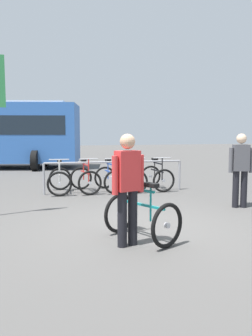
# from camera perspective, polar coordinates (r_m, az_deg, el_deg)

# --- Properties ---
(ground_plane) EXTENTS (80.00, 80.00, 0.00)m
(ground_plane) POSITION_cam_1_polar(r_m,az_deg,el_deg) (6.07, 2.33, -9.87)
(ground_plane) COLOR #514F4C
(bike_rack_rail) EXTENTS (3.90, 0.35, 0.88)m
(bike_rack_rail) POSITION_cam_1_polar(r_m,az_deg,el_deg) (9.43, -1.94, 0.02)
(bike_rack_rail) COLOR #99999E
(bike_rack_rail) RESTS_ON ground
(racked_bike_white) EXTENTS (0.78, 1.15, 0.97)m
(racked_bike_white) POSITION_cam_1_polar(r_m,az_deg,el_deg) (9.49, -11.11, -1.98)
(racked_bike_white) COLOR black
(racked_bike_white) RESTS_ON ground
(racked_bike_red) EXTENTS (0.74, 1.15, 0.97)m
(racked_bike_red) POSITION_cam_1_polar(r_m,az_deg,el_deg) (9.53, -6.89, -1.88)
(racked_bike_red) COLOR black
(racked_bike_red) RESTS_ON ground
(racked_bike_blue) EXTENTS (0.71, 1.12, 0.97)m
(racked_bike_blue) POSITION_cam_1_polar(r_m,az_deg,el_deg) (9.62, -2.74, -1.77)
(racked_bike_blue) COLOR black
(racked_bike_blue) RESTS_ON ground
(racked_bike_orange) EXTENTS (0.85, 1.21, 0.97)m
(racked_bike_orange) POSITION_cam_1_polar(r_m,az_deg,el_deg) (9.76, 1.31, -1.65)
(racked_bike_orange) COLOR black
(racked_bike_orange) RESTS_ON ground
(racked_bike_black) EXTENTS (0.66, 1.11, 0.97)m
(racked_bike_black) POSITION_cam_1_polar(r_m,az_deg,el_deg) (9.95, 5.24, -1.53)
(racked_bike_black) COLOR black
(racked_bike_black) RESTS_ON ground
(featured_bicycle) EXTENTS (1.07, 1.26, 1.09)m
(featured_bicycle) POSITION_cam_1_polar(r_m,az_deg,el_deg) (5.33, 1.74, -6.71)
(featured_bicycle) COLOR black
(featured_bicycle) RESTS_ON ground
(person_with_featured_bike) EXTENTS (0.51, 0.28, 1.64)m
(person_with_featured_bike) POSITION_cam_1_polar(r_m,az_deg,el_deg) (4.89, 0.27, -2.83)
(person_with_featured_bike) COLOR black
(person_with_featured_bike) RESTS_ON ground
(pedestrian_with_backpack) EXTENTS (0.51, 0.41, 1.64)m
(pedestrian_with_backpack) POSITION_cam_1_polar(r_m,az_deg,el_deg) (7.88, 18.72, 0.40)
(pedestrian_with_backpack) COLOR black
(pedestrian_with_backpack) RESTS_ON ground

